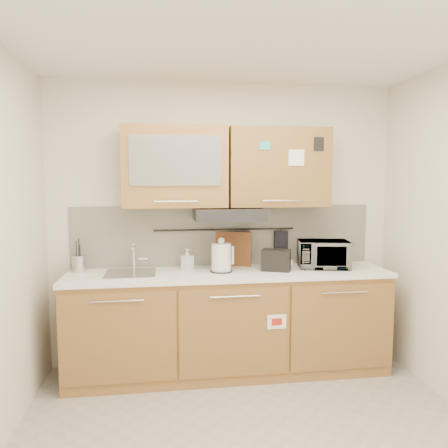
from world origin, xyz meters
name	(u,v)px	position (x,y,z in m)	size (l,w,h in m)	color
ceiling	(262,25)	(0.00, 0.00, 2.60)	(3.20, 3.20, 0.00)	white
wall_back	(224,225)	(0.00, 1.50, 1.30)	(3.20, 3.20, 0.00)	silver
base_cabinet	(229,328)	(0.00, 1.19, 0.41)	(2.80, 0.64, 0.88)	#AA733C
countertop	(229,273)	(0.00, 1.19, 0.90)	(2.82, 0.62, 0.04)	white
backsplash	(224,235)	(0.00, 1.49, 1.20)	(2.80, 0.02, 0.56)	silver
upper_cabinets	(226,167)	(0.00, 1.32, 1.83)	(1.82, 0.37, 0.70)	#AA733C
range_hood	(228,214)	(0.00, 1.25, 1.42)	(0.60, 0.46, 0.10)	black
sink	(131,273)	(-0.85, 1.21, 0.92)	(0.42, 0.40, 0.26)	silver
utensil_rail	(225,229)	(0.00, 1.45, 1.26)	(0.02, 0.02, 1.30)	black
utensil_crock	(79,263)	(-1.30, 1.35, 1.00)	(0.13, 0.13, 0.29)	#B7B7BC
kettle	(221,258)	(-0.07, 1.18, 1.04)	(0.23, 0.22, 0.30)	silver
toaster	(276,260)	(0.42, 1.16, 1.02)	(0.28, 0.23, 0.19)	black
microwave	(323,254)	(0.87, 1.22, 1.04)	(0.45, 0.30, 0.25)	#999999
soap_bottle	(187,259)	(-0.36, 1.32, 1.01)	(0.08, 0.09, 0.19)	#999999
cutting_board	(231,257)	(0.06, 1.44, 1.01)	(0.38, 0.03, 0.47)	brown
oven_mitt	(241,243)	(0.15, 1.44, 1.13)	(0.13, 0.03, 0.22)	navy
dark_pouch	(281,241)	(0.53, 1.44, 1.14)	(0.13, 0.04, 0.20)	black
pot_holder	(244,239)	(0.18, 1.44, 1.17)	(0.12, 0.02, 0.15)	#AD2917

